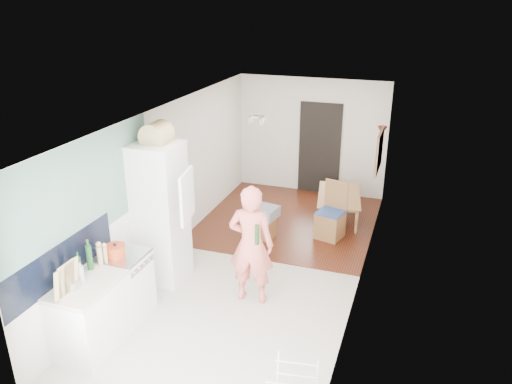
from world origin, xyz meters
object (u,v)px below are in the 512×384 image
Objects in this scene: person at (251,235)px; stool at (265,228)px; dining_table at (340,208)px; dining_chair at (331,212)px.

stool is at bearing -83.08° from person.
person is 1.70× the size of dining_table.
person is at bearing -92.61° from dining_chair.
dining_table is 2.98× the size of stool.
dining_chair is 2.55× the size of stool.
person is at bearing 157.56° from dining_table.
stool is (-1.11, -1.27, -0.01)m from dining_table.
dining_chair is at bearing 19.63° from stool.
person reaches higher than stool.
dining_table is at bearing 48.81° from stool.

